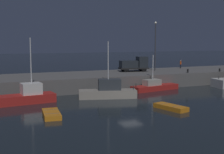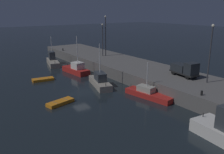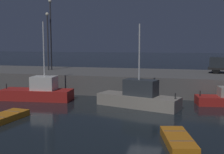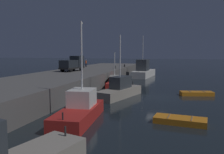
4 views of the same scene
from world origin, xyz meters
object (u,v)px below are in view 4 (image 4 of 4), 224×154
(dockworker, at_px, (86,63))
(rowboat_white_mid, at_px, (180,120))
(utility_truck, at_px, (73,64))
(fishing_trawler_green, at_px, (80,110))
(dinghy_orange_near, at_px, (197,93))
(lamp_post_central, at_px, (82,42))
(fishing_trawler_red, at_px, (143,71))
(fishing_boat_white, at_px, (120,90))
(fishing_boat_orange, at_px, (115,82))
(bollard_central, at_px, (125,66))
(bollard_west, at_px, (115,67))

(dockworker, bearing_deg, rowboat_white_mid, -146.37)
(utility_truck, bearing_deg, fishing_trawler_green, -153.35)
(fishing_trawler_green, bearing_deg, utility_truck, 26.65)
(fishing_trawler_green, xyz_separation_m, utility_truck, (19.78, 9.93, 2.60))
(dinghy_orange_near, bearing_deg, lamp_post_central, 63.34)
(fishing_trawler_red, height_order, fishing_boat_white, fishing_trawler_red)
(fishing_trawler_red, relative_size, fishing_boat_orange, 1.25)
(fishing_trawler_red, distance_m, dinghy_orange_near, 22.47)
(fishing_boat_white, xyz_separation_m, fishing_trawler_green, (-10.37, 0.71, -0.03))
(bollard_central, bearing_deg, dinghy_orange_near, -144.73)
(bollard_west, xyz_separation_m, bollard_central, (6.45, -0.41, -0.05))
(dinghy_orange_near, bearing_deg, fishing_boat_orange, 66.74)
(rowboat_white_mid, bearing_deg, bollard_central, 19.94)
(bollard_west, bearing_deg, fishing_boat_orange, -165.27)
(lamp_post_central, bearing_deg, fishing_trawler_green, -157.42)
(fishing_boat_white, height_order, lamp_post_central, lamp_post_central)
(utility_truck, bearing_deg, dockworker, 10.69)
(fishing_trawler_green, distance_m, bollard_west, 27.32)
(fishing_trawler_red, xyz_separation_m, fishing_boat_orange, (-15.07, 2.39, -0.64))
(fishing_trawler_red, distance_m, rowboat_white_mid, 33.81)
(fishing_boat_orange, bearing_deg, dockworker, 39.51)
(lamp_post_central, relative_size, bollard_west, 13.74)
(fishing_boat_white, height_order, utility_truck, fishing_boat_white)
(dinghy_orange_near, distance_m, bollard_west, 19.21)
(bollard_central, bearing_deg, utility_truck, 156.22)
(fishing_trawler_green, relative_size, utility_truck, 1.48)
(rowboat_white_mid, relative_size, bollard_central, 7.52)
(bollard_west, bearing_deg, dinghy_orange_near, -132.43)
(bollard_west, relative_size, bollard_central, 1.18)
(fishing_boat_orange, height_order, bollard_west, fishing_boat_orange)
(fishing_trawler_red, height_order, utility_truck, fishing_trawler_red)
(fishing_boat_orange, distance_m, bollard_west, 8.17)
(fishing_boat_orange, distance_m, utility_truck, 8.14)
(fishing_trawler_green, relative_size, bollard_west, 12.39)
(dinghy_orange_near, distance_m, utility_truck, 20.72)
(dinghy_orange_near, bearing_deg, rowboat_white_mid, 170.77)
(fishing_trawler_red, bearing_deg, dockworker, 105.18)
(fishing_trawler_green, relative_size, dinghy_orange_near, 1.87)
(fishing_boat_white, bearing_deg, lamp_post_central, 38.16)
(fishing_trawler_red, relative_size, dockworker, 6.46)
(fishing_boat_orange, height_order, lamp_post_central, lamp_post_central)
(fishing_trawler_red, bearing_deg, utility_truck, 145.48)
(dockworker, distance_m, bollard_west, 8.74)
(lamp_post_central, height_order, utility_truck, lamp_post_central)
(fishing_trawler_red, distance_m, fishing_boat_white, 23.96)
(fishing_boat_white, distance_m, dinghy_orange_near, 9.76)
(fishing_trawler_red, height_order, rowboat_white_mid, fishing_trawler_red)
(fishing_boat_orange, xyz_separation_m, rowboat_white_mid, (-17.85, -10.00, -0.36))
(fishing_trawler_red, distance_m, bollard_west, 8.70)
(fishing_trawler_green, bearing_deg, dinghy_orange_near, -34.69)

